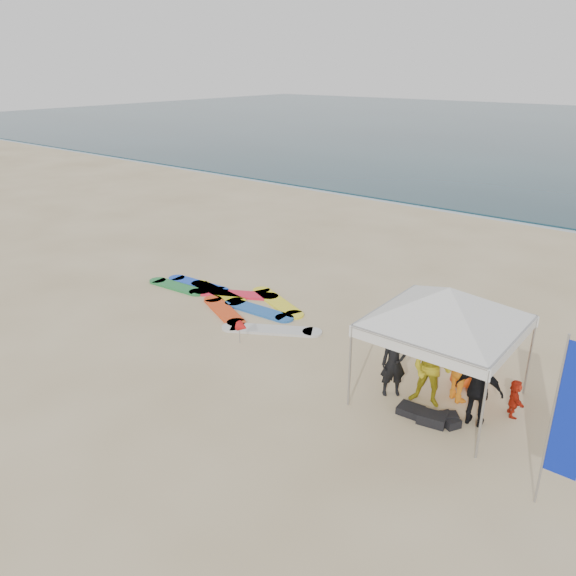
# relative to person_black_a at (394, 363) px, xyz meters

# --- Properties ---
(ground) EXTENTS (120.00, 120.00, 0.00)m
(ground) POSITION_rel_person_black_a_xyz_m (-3.88, -1.44, -0.77)
(ground) COLOR beige
(ground) RESTS_ON ground
(shoreline_foam) EXTENTS (160.00, 1.20, 0.01)m
(shoreline_foam) POSITION_rel_person_black_a_xyz_m (-3.88, 16.76, -0.77)
(shoreline_foam) COLOR silver
(shoreline_foam) RESTS_ON ground
(person_black_a) EXTENTS (0.66, 0.65, 1.55)m
(person_black_a) POSITION_rel_person_black_a_xyz_m (0.00, 0.00, 0.00)
(person_black_a) COLOR black
(person_black_a) RESTS_ON ground
(person_yellow) EXTENTS (0.93, 0.78, 1.72)m
(person_yellow) POSITION_rel_person_black_a_xyz_m (0.80, 0.13, 0.09)
(person_yellow) COLOR gold
(person_yellow) RESTS_ON ground
(person_orange_a) EXTENTS (1.32, 1.17, 1.77)m
(person_orange_a) POSITION_rel_person_black_a_xyz_m (1.25, 0.70, 0.11)
(person_orange_a) COLOR orange
(person_orange_a) RESTS_ON ground
(person_black_b) EXTENTS (0.97, 0.49, 1.58)m
(person_black_b) POSITION_rel_person_black_a_xyz_m (1.85, 0.06, 0.02)
(person_black_b) COLOR black
(person_black_b) RESTS_ON ground
(person_orange_b) EXTENTS (1.13, 0.96, 1.96)m
(person_orange_b) POSITION_rel_person_black_a_xyz_m (1.15, 1.36, 0.21)
(person_orange_b) COLOR #FE5516
(person_orange_b) RESTS_ON ground
(person_seated) EXTENTS (0.57, 0.79, 0.82)m
(person_seated) POSITION_rel_person_black_a_xyz_m (2.35, 0.84, -0.36)
(person_seated) COLOR red
(person_seated) RESTS_ON ground
(canopy_tent) EXTENTS (3.95, 3.95, 2.98)m
(canopy_tent) POSITION_rel_person_black_a_xyz_m (0.88, 0.45, 1.82)
(canopy_tent) COLOR #A5A5A8
(canopy_tent) RESTS_ON ground
(feather_flag) EXTENTS (0.53, 0.04, 3.11)m
(feather_flag) POSITION_rel_person_black_a_xyz_m (3.70, -1.44, 1.05)
(feather_flag) COLOR #A5A5A8
(feather_flag) RESTS_ON ground
(marker_pennant) EXTENTS (0.28, 0.28, 0.64)m
(marker_pennant) POSITION_rel_person_black_a_xyz_m (-4.17, -0.30, -0.28)
(marker_pennant) COLOR #A5A5A8
(marker_pennant) RESTS_ON ground
(gear_pile) EXTENTS (1.31, 0.69, 0.22)m
(gear_pile) POSITION_rel_person_black_a_xyz_m (1.13, -0.38, -0.68)
(gear_pile) COLOR black
(gear_pile) RESTS_ON ground
(surfboard_spread) EXTENTS (6.48, 3.03, 0.07)m
(surfboard_spread) POSITION_rel_person_black_a_xyz_m (-6.31, 1.55, -0.74)
(surfboard_spread) COLOR #ED4213
(surfboard_spread) RESTS_ON ground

